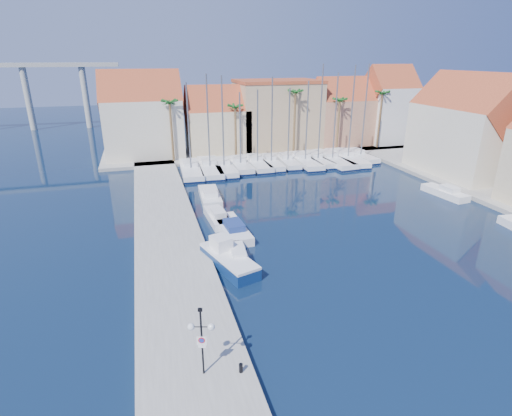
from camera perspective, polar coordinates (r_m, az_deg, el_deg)
The scene contains 34 objects.
ground at distance 27.65m, azimuth 9.63°, elevation -14.32°, with size 260.00×260.00×0.00m, color black.
quay_west at distance 37.09m, azimuth -12.32°, elevation -4.43°, with size 6.00×77.00×0.50m, color gray.
shore_north at distance 72.82m, azimuth 0.68°, elevation 8.55°, with size 54.00×16.00×0.50m, color gray.
lamp_post at distance 20.74m, azimuth -7.81°, elevation -17.08°, with size 1.31×0.65×3.98m.
bollard at distance 22.17m, azimuth -2.18°, elevation -21.88°, with size 0.21×0.21×0.52m, color black.
fishing_boat at distance 32.11m, azimuth -4.05°, elevation -7.19°, with size 3.84×6.56×2.18m.
motorboat_west_0 at distance 32.67m, azimuth -2.67°, elevation -7.06°, with size 2.02×5.13×1.40m.
motorboat_west_1 at distance 37.94m, azimuth -3.39°, elevation -2.93°, with size 2.59×7.00×1.40m.
motorboat_west_2 at distance 40.75m, azimuth -5.53°, elevation -1.26°, with size 2.05×5.59×1.40m.
motorboat_west_3 at distance 47.04m, azimuth -6.60°, elevation 1.77°, with size 2.59×6.93×1.40m.
motorboat_east_1 at distance 53.10m, azimuth 25.44°, elevation 2.06°, with size 2.58×6.06×1.40m.
sailboat_0 at distance 58.26m, azimuth -9.30°, elevation 5.46°, with size 3.26×10.79×12.62m.
sailboat_1 at distance 59.03m, azimuth -6.64°, elevation 5.79°, with size 3.76×11.56×13.62m.
sailboat_2 at distance 58.98m, azimuth -4.69°, elevation 5.87°, with size 2.94×10.21×13.38m.
sailboat_3 at distance 60.15m, azimuth -2.33°, elevation 6.21°, with size 2.44×8.98×11.11m.
sailboat_4 at distance 61.02m, azimuth 0.06°, elevation 6.43°, with size 2.70×9.70×11.39m.
sailboat_5 at distance 61.41m, azimuth 2.08°, elevation 6.55°, with size 2.84×8.91×13.11m.
sailboat_6 at distance 62.26m, azimuth 4.44°, elevation 6.69°, with size 2.65×8.40×11.52m.
sailboat_7 at distance 62.94m, azimuth 6.84°, elevation 6.74°, with size 3.05×10.56×12.51m.
sailboat_8 at distance 63.63m, azimuth 8.64°, elevation 6.86°, with size 2.66×8.98×14.79m.
sailboat_9 at distance 64.48m, azimuth 10.54°, elevation 6.87°, with size 3.99×11.86×13.59m.
sailboat_10 at distance 65.97m, azimuth 12.76°, elevation 7.03°, with size 3.86×11.73×14.63m.
sailboat_11 at distance 67.55m, azimuth 14.48°, elevation 7.27°, with size 2.95×8.65×14.78m.
building_0 at distance 67.78m, azimuth -15.86°, elevation 12.25°, with size 12.30×9.00×13.50m.
building_1 at distance 69.09m, azimuth -5.57°, elevation 12.04°, with size 10.30×8.00×11.00m.
building_2 at distance 72.69m, azimuth 3.03°, elevation 13.31°, with size 14.20×10.20×11.50m.
building_3 at distance 76.57m, azimuth 12.02°, elevation 12.98°, with size 10.30×8.00×12.00m.
building_4 at distance 80.18m, azimuth 18.30°, elevation 13.55°, with size 8.30×8.00×14.00m.
building_6 at distance 61.94m, azimuth 27.97°, elevation 9.88°, with size 9.00×14.30×13.50m.
palm_0 at distance 62.66m, azimuth -12.24°, elevation 14.27°, with size 2.60×2.60×10.15m.
palm_1 at distance 64.26m, azimuth -3.00°, elevation 14.00°, with size 2.60×2.60×9.15m.
palm_2 at distance 67.03m, azimuth 5.65°, elevation 15.84°, with size 2.60×2.60×11.15m.
palm_3 at distance 70.47m, azimuth 11.88°, elevation 14.60°, with size 2.60×2.60×9.65m.
palm_4 at distance 74.41m, azimuth 17.61°, elevation 15.14°, with size 2.60×2.60×10.65m.
Camera 1 is at (-10.44, -20.14, 15.81)m, focal length 28.00 mm.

